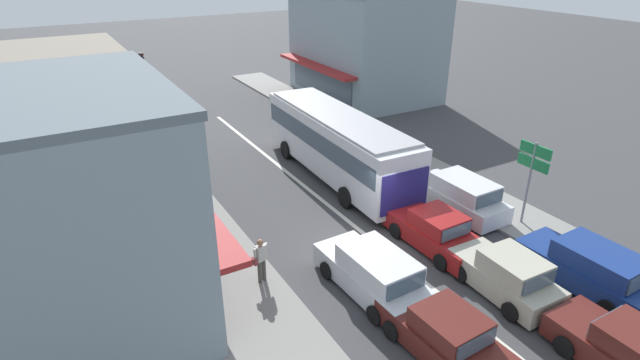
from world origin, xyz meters
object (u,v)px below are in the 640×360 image
object	(u,v)px
sedan_queue_gap_filler	(436,232)
parked_wagon_kerb_front	(590,268)
pedestrian_with_handbag_near	(261,258)
city_bus	(338,141)
traffic_light_downstreet	(144,74)
parked_sedan_kerb_third	(381,155)
parked_wagon_kerb_rear	(329,123)
directional_road_sign	(533,164)
hatchback_adjacent_lane_lead	(506,276)
wagon_queue_far_back	(374,273)
parked_wagon_kerb_second	(460,195)
sedan_behind_bus_near	(631,355)
pedestrian_browsing_midblock	(174,149)
sedan_adjacent_lane_trail	(446,337)

from	to	relation	value
sedan_queue_gap_filler	parked_wagon_kerb_front	distance (m)	5.21
parked_wagon_kerb_front	pedestrian_with_handbag_near	world-z (taller)	pedestrian_with_handbag_near
city_bus	traffic_light_downstreet	xyz separation A→B (m)	(-5.83, 14.64, 0.97)
parked_sedan_kerb_third	parked_wagon_kerb_front	bearing A→B (deg)	-89.66
parked_wagon_kerb_rear	directional_road_sign	world-z (taller)	directional_road_sign
hatchback_adjacent_lane_lead	traffic_light_downstreet	bearing A→B (deg)	102.87
traffic_light_downstreet	sedan_queue_gap_filler	bearing A→B (deg)	-75.41
parked_wagon_kerb_rear	wagon_queue_far_back	bearing A→B (deg)	-115.30
city_bus	sedan_queue_gap_filler	bearing A→B (deg)	-90.97
parked_wagon_kerb_second	pedestrian_with_handbag_near	distance (m)	9.53
sedan_behind_bus_near	wagon_queue_far_back	bearing A→B (deg)	121.57
parked_sedan_kerb_third	traffic_light_downstreet	distance (m)	17.12
sedan_behind_bus_near	traffic_light_downstreet	distance (m)	29.95
pedestrian_browsing_midblock	parked_wagon_kerb_rear	bearing A→B (deg)	2.33
hatchback_adjacent_lane_lead	parked_wagon_kerb_rear	xyz separation A→B (m)	(2.81, 16.01, 0.04)
sedan_behind_bus_near	parked_wagon_kerb_second	bearing A→B (deg)	73.72
hatchback_adjacent_lane_lead	pedestrian_browsing_midblock	size ratio (longest dim) A/B	2.30
city_bus	wagon_queue_far_back	world-z (taller)	city_bus
parked_wagon_kerb_rear	hatchback_adjacent_lane_lead	bearing A→B (deg)	-99.94
directional_road_sign	pedestrian_browsing_midblock	world-z (taller)	directional_road_sign
parked_sedan_kerb_third	directional_road_sign	distance (m)	8.09
city_bus	pedestrian_browsing_midblock	size ratio (longest dim) A/B	6.71
city_bus	sedan_queue_gap_filler	size ratio (longest dim) A/B	2.59
sedan_behind_bus_near	parked_wagon_kerb_front	bearing A→B (deg)	48.99
hatchback_adjacent_lane_lead	wagon_queue_far_back	size ratio (longest dim) A/B	0.82
parked_wagon_kerb_second	parked_sedan_kerb_third	bearing A→B (deg)	91.83
parked_wagon_kerb_front	sedan_queue_gap_filler	bearing A→B (deg)	121.59
traffic_light_downstreet	pedestrian_with_handbag_near	distance (m)	20.89
parked_sedan_kerb_third	parked_wagon_kerb_rear	size ratio (longest dim) A/B	0.93
pedestrian_browsing_midblock	city_bus	bearing A→B (deg)	-37.13
parked_wagon_kerb_front	traffic_light_downstreet	distance (m)	27.76
sedan_adjacent_lane_trail	parked_wagon_kerb_front	size ratio (longest dim) A/B	0.94
parked_sedan_kerb_third	pedestrian_with_handbag_near	world-z (taller)	pedestrian_with_handbag_near
sedan_adjacent_lane_trail	city_bus	bearing A→B (deg)	72.54
city_bus	directional_road_sign	distance (m)	8.86
wagon_queue_far_back	parked_sedan_kerb_third	world-z (taller)	wagon_queue_far_back
wagon_queue_far_back	pedestrian_with_handbag_near	bearing A→B (deg)	143.76
sedan_behind_bus_near	directional_road_sign	world-z (taller)	directional_road_sign
parked_wagon_kerb_front	pedestrian_browsing_midblock	distance (m)	19.15
sedan_adjacent_lane_trail	parked_wagon_kerb_front	distance (m)	6.28
city_bus	sedan_adjacent_lane_trail	bearing A→B (deg)	-107.46
parked_wagon_kerb_second	city_bus	bearing A→B (deg)	115.80
hatchback_adjacent_lane_lead	directional_road_sign	size ratio (longest dim) A/B	1.04
pedestrian_browsing_midblock	sedan_queue_gap_filler	bearing A→B (deg)	-62.08
city_bus	pedestrian_with_handbag_near	size ratio (longest dim) A/B	6.71
traffic_light_downstreet	wagon_queue_far_back	bearing A→B (deg)	-84.90
parked_wagon_kerb_second	parked_wagon_kerb_rear	distance (m)	11.03
pedestrian_browsing_midblock	directional_road_sign	bearing A→B (deg)	-49.95
traffic_light_downstreet	parked_wagon_kerb_front	bearing A→B (deg)	-72.26
pedestrian_browsing_midblock	parked_wagon_kerb_second	bearing A→B (deg)	-48.66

